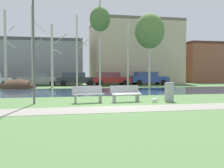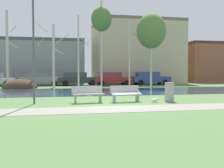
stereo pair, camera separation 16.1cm
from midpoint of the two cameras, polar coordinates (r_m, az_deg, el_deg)
The scene contains 23 objects.
ground_plane at distance 23.70m, azimuth -4.99°, elevation -1.31°, with size 120.00×120.00×0.00m, color #4C703D.
paved_path_strip at distance 11.87m, azimuth 1.79°, elevation -5.19°, with size 60.00×2.08×0.01m, color gray.
river_band at distance 22.28m, azimuth -4.57°, elevation -1.55°, with size 80.00×8.63×0.01m, color #284256.
soil_mound at distance 27.73m, azimuth -18.32°, elevation -0.86°, with size 3.33×2.55×1.76m, color #423021.
bench_left at distance 14.26m, azimuth -4.70°, elevation -2.00°, with size 1.65×0.74×0.87m.
bench_right at distance 14.64m, azimuth 3.15°, elevation -1.87°, with size 1.65×0.74×0.87m.
trash_bin at distance 15.16m, azimuth 12.08°, elevation -1.57°, with size 0.53×0.53×1.02m.
seagull at distance 14.59m, azimuth 9.17°, elevation -3.26°, with size 0.47×0.17×0.27m.
streetlamp at distance 14.35m, azimuth -15.65°, elevation 12.30°, with size 0.32×0.32×6.20m.
birch_far_left at distance 28.65m, azimuth -20.64°, elevation 6.81°, with size 1.10×1.87×7.49m.
birch_left at distance 28.08m, azimuth -15.62°, elevation 7.49°, with size 1.45×2.37×7.96m.
birch_center_left at distance 27.75m, azimuth -11.71°, elevation 5.80°, with size 1.63×2.45×6.20m.
birch_center at distance 28.77m, azimuth -6.72°, elevation 6.84°, with size 1.39×2.32×7.39m.
birch_center_right at distance 28.74m, azimuth -2.04°, elevation 13.11°, with size 2.08×2.08×8.88m.
birch_right at distance 29.94m, azimuth 3.86°, elevation 6.51°, with size 1.50×2.29×7.08m.
birch_far_right at distance 29.45m, azimuth 8.27°, elevation 10.76°, with size 3.05×3.05×7.66m.
parked_sedan_second_grey at distance 31.93m, azimuth -14.56°, elevation 1.03°, with size 4.54×2.02×1.47m.
parked_hatch_third_dark at distance 31.86m, azimuth -7.05°, elevation 1.12°, with size 4.59×1.96×1.52m.
parked_wagon_fourth_red at distance 32.40m, azimuth 0.13°, elevation 1.16°, with size 4.52×2.03×1.53m.
parked_suv_fifth_blue at distance 33.60m, azimuth 7.92°, elevation 1.23°, with size 4.57×2.11×1.57m.
building_grey_warehouse at distance 39.47m, azimuth -18.44°, elevation 4.37°, with size 16.85×7.74×5.84m.
building_beige_block at distance 39.93m, azimuth 5.00°, elevation 6.46°, with size 11.53×9.42×8.60m.
building_brick_low at distance 46.14m, azimuth 21.91°, elevation 4.10°, with size 12.64×6.29×5.94m.
Camera 2 is at (-2.65, -13.50, 1.62)m, focal length 44.27 mm.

